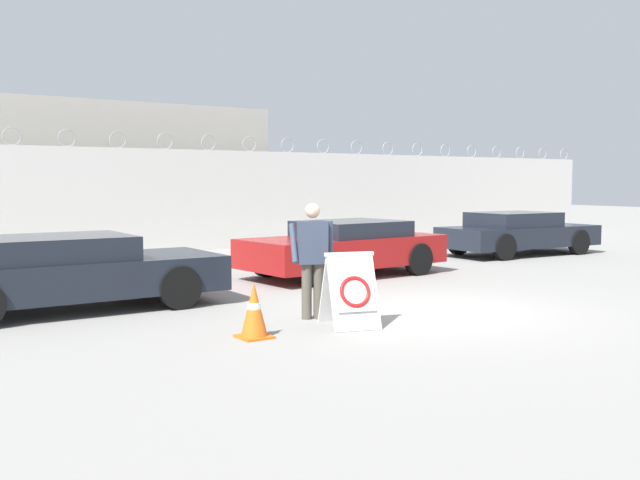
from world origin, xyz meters
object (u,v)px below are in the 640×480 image
object	(u,v)px
traffic_cone_near	(254,310)
parked_car_front_coupe	(67,271)
barricade_sign	(351,290)
security_guard	(313,255)
parked_car_rear_sedan	(345,247)
traffic_cone_mid	(351,278)
parked_car_far_side	(518,233)

from	to	relation	value
traffic_cone_near	parked_car_front_coupe	distance (m)	3.73
barricade_sign	traffic_cone_near	distance (m)	1.48
security_guard	parked_car_rear_sedan	xyz separation A→B (m)	(3.18, 3.65, -0.33)
traffic_cone_mid	traffic_cone_near	bearing A→B (deg)	-149.53
traffic_cone_near	security_guard	bearing A→B (deg)	26.61
barricade_sign	parked_car_far_side	world-z (taller)	parked_car_far_side
parked_car_far_side	traffic_cone_mid	bearing A→B (deg)	-153.70
barricade_sign	parked_car_rear_sedan	xyz separation A→B (m)	(3.05, 4.42, 0.10)
parked_car_rear_sedan	parked_car_far_side	world-z (taller)	parked_car_far_side
parked_car_front_coupe	traffic_cone_near	bearing A→B (deg)	-66.26
traffic_cone_near	traffic_cone_mid	bearing A→B (deg)	30.47
security_guard	parked_car_rear_sedan	size ratio (longest dim) A/B	0.37
security_guard	parked_car_rear_sedan	world-z (taller)	security_guard
security_guard	traffic_cone_mid	size ratio (longest dim) A/B	2.18
security_guard	parked_car_front_coupe	distance (m)	3.96
barricade_sign	traffic_cone_near	bearing A→B (deg)	-167.82
traffic_cone_mid	parked_car_front_coupe	bearing A→B (deg)	157.06
barricade_sign	parked_car_front_coupe	distance (m)	4.60
traffic_cone_mid	parked_car_far_side	xyz separation A→B (m)	(8.38, 3.69, 0.22)
barricade_sign	parked_car_front_coupe	xyz separation A→B (m)	(-2.98, 3.50, 0.10)
barricade_sign	traffic_cone_mid	distance (m)	2.13
security_guard	parked_car_far_side	world-z (taller)	security_guard
traffic_cone_mid	parked_car_far_side	world-z (taller)	parked_car_far_side
parked_car_front_coupe	parked_car_rear_sedan	world-z (taller)	same
security_guard	traffic_cone_mid	bearing A→B (deg)	-126.83
security_guard	parked_car_far_side	distance (m)	10.82
security_guard	barricade_sign	bearing A→B (deg)	119.14
traffic_cone_near	parked_car_rear_sedan	distance (m)	6.25
security_guard	traffic_cone_mid	xyz separation A→B (m)	(1.39, 0.94, -0.56)
traffic_cone_mid	security_guard	bearing A→B (deg)	-146.10
barricade_sign	parked_car_rear_sedan	bearing A→B (deg)	71.51
traffic_cone_mid	parked_car_rear_sedan	world-z (taller)	parked_car_rear_sedan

